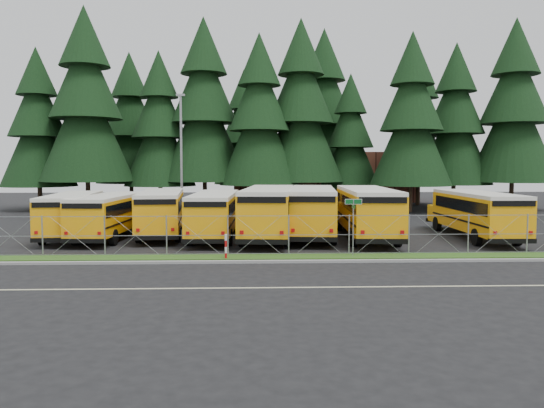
{
  "coord_description": "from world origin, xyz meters",
  "views": [
    {
      "loc": [
        -2.75,
        -26.92,
        4.44
      ],
      "look_at": [
        -1.65,
        4.0,
        2.17
      ],
      "focal_mm": 35.0,
      "sensor_mm": 36.0,
      "label": 1
    }
  ],
  "objects_px": {
    "bus_east": "(475,215)",
    "bus_0": "(73,216)",
    "bus_1": "(111,216)",
    "light_standard": "(181,152)",
    "bus_3": "(215,216)",
    "striped_bollard": "(226,247)",
    "bus_4": "(269,213)",
    "bus_5": "(312,212)",
    "bus_6": "(366,213)",
    "street_sign": "(353,215)",
    "bus_2": "(162,213)"
  },
  "relations": [
    {
      "from": "bus_east",
      "to": "bus_0",
      "type": "bearing_deg",
      "value": 178.22
    },
    {
      "from": "bus_1",
      "to": "light_standard",
      "type": "distance_m",
      "value": 12.0
    },
    {
      "from": "bus_3",
      "to": "striped_bollard",
      "type": "distance_m",
      "value": 7.36
    },
    {
      "from": "bus_1",
      "to": "bus_4",
      "type": "bearing_deg",
      "value": 0.01
    },
    {
      "from": "bus_5",
      "to": "bus_6",
      "type": "bearing_deg",
      "value": -8.39
    },
    {
      "from": "street_sign",
      "to": "bus_2",
      "type": "bearing_deg",
      "value": 142.68
    },
    {
      "from": "bus_4",
      "to": "street_sign",
      "type": "relative_size",
      "value": 4.19
    },
    {
      "from": "bus_4",
      "to": "striped_bollard",
      "type": "relative_size",
      "value": 9.82
    },
    {
      "from": "bus_4",
      "to": "street_sign",
      "type": "xyz_separation_m",
      "value": [
        3.88,
        -6.47,
        0.49
      ]
    },
    {
      "from": "bus_0",
      "to": "bus_2",
      "type": "height_order",
      "value": "bus_2"
    },
    {
      "from": "bus_5",
      "to": "light_standard",
      "type": "bearing_deg",
      "value": 138.14
    },
    {
      "from": "bus_2",
      "to": "bus_east",
      "type": "xyz_separation_m",
      "value": [
        19.21,
        -1.9,
        0.0
      ]
    },
    {
      "from": "bus_3",
      "to": "bus_5",
      "type": "bearing_deg",
      "value": 7.45
    },
    {
      "from": "light_standard",
      "to": "bus_2",
      "type": "bearing_deg",
      "value": -89.72
    },
    {
      "from": "striped_bollard",
      "to": "bus_4",
      "type": "bearing_deg",
      "value": 72.25
    },
    {
      "from": "bus_2",
      "to": "striped_bollard",
      "type": "distance_m",
      "value": 9.79
    },
    {
      "from": "light_standard",
      "to": "bus_4",
      "type": "bearing_deg",
      "value": -59.25
    },
    {
      "from": "striped_bollard",
      "to": "bus_east",
      "type": "bearing_deg",
      "value": 24.68
    },
    {
      "from": "bus_2",
      "to": "bus_4",
      "type": "xyz_separation_m",
      "value": [
        6.72,
        -1.61,
        0.13
      ]
    },
    {
      "from": "bus_0",
      "to": "striped_bollard",
      "type": "relative_size",
      "value": 8.57
    },
    {
      "from": "bus_2",
      "to": "striped_bollard",
      "type": "bearing_deg",
      "value": -68.41
    },
    {
      "from": "bus_east",
      "to": "light_standard",
      "type": "height_order",
      "value": "light_standard"
    },
    {
      "from": "bus_6",
      "to": "bus_2",
      "type": "bearing_deg",
      "value": 175.67
    },
    {
      "from": "bus_0",
      "to": "bus_1",
      "type": "height_order",
      "value": "bus_0"
    },
    {
      "from": "bus_2",
      "to": "bus_3",
      "type": "relative_size",
      "value": 1.02
    },
    {
      "from": "bus_3",
      "to": "bus_east",
      "type": "relative_size",
      "value": 0.98
    },
    {
      "from": "light_standard",
      "to": "bus_3",
      "type": "bearing_deg",
      "value": -72.66
    },
    {
      "from": "bus_2",
      "to": "bus_5",
      "type": "xyz_separation_m",
      "value": [
        9.41,
        -0.84,
        0.11
      ]
    },
    {
      "from": "bus_1",
      "to": "street_sign",
      "type": "distance_m",
      "value": 15.19
    },
    {
      "from": "striped_bollard",
      "to": "light_standard",
      "type": "relative_size",
      "value": 0.12
    },
    {
      "from": "bus_3",
      "to": "street_sign",
      "type": "distance_m",
      "value": 9.8
    },
    {
      "from": "bus_1",
      "to": "light_standard",
      "type": "relative_size",
      "value": 1.0
    },
    {
      "from": "bus_6",
      "to": "bus_east",
      "type": "xyz_separation_m",
      "value": [
        6.61,
        -0.22,
        -0.12
      ]
    },
    {
      "from": "bus_1",
      "to": "bus_2",
      "type": "relative_size",
      "value": 0.94
    },
    {
      "from": "light_standard",
      "to": "bus_1",
      "type": "bearing_deg",
      "value": -104.59
    },
    {
      "from": "bus_5",
      "to": "street_sign",
      "type": "xyz_separation_m",
      "value": [
        1.19,
        -7.24,
        0.51
      ]
    },
    {
      "from": "bus_2",
      "to": "bus_4",
      "type": "bearing_deg",
      "value": -19.11
    },
    {
      "from": "bus_5",
      "to": "bus_east",
      "type": "height_order",
      "value": "bus_5"
    },
    {
      "from": "bus_1",
      "to": "street_sign",
      "type": "xyz_separation_m",
      "value": [
        13.49,
        -6.95,
        0.71
      ]
    },
    {
      "from": "bus_east",
      "to": "bus_2",
      "type": "bearing_deg",
      "value": 175.37
    },
    {
      "from": "bus_1",
      "to": "bus_east",
      "type": "height_order",
      "value": "bus_east"
    },
    {
      "from": "bus_4",
      "to": "striped_bollard",
      "type": "height_order",
      "value": "bus_4"
    },
    {
      "from": "bus_1",
      "to": "street_sign",
      "type": "relative_size",
      "value": 3.61
    },
    {
      "from": "street_sign",
      "to": "bus_6",
      "type": "bearing_deg",
      "value": 72.66
    },
    {
      "from": "bus_5",
      "to": "striped_bollard",
      "type": "xyz_separation_m",
      "value": [
        -4.95,
        -7.84,
        -0.92
      ]
    },
    {
      "from": "bus_1",
      "to": "bus_4",
      "type": "height_order",
      "value": "bus_4"
    },
    {
      "from": "bus_1",
      "to": "bus_5",
      "type": "distance_m",
      "value": 12.3
    },
    {
      "from": "bus_2",
      "to": "light_standard",
      "type": "distance_m",
      "value": 10.58
    },
    {
      "from": "bus_3",
      "to": "light_standard",
      "type": "height_order",
      "value": "light_standard"
    },
    {
      "from": "bus_0",
      "to": "street_sign",
      "type": "height_order",
      "value": "street_sign"
    }
  ]
}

